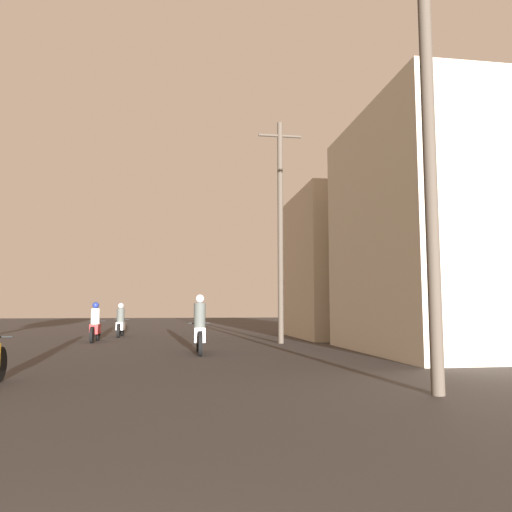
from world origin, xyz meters
The scene contains 7 objects.
motorcycle_silver centered at (1.37, 13.51, 0.65)m, with size 0.60×1.95×1.64m.
motorcycle_red centered at (-2.29, 18.92, 0.60)m, with size 0.60×1.94×1.48m.
motorcycle_white centered at (-1.72, 21.92, 0.59)m, with size 0.60×2.04×1.47m.
building_right_near centered at (8.35, 12.89, 3.47)m, with size 4.76×6.73×6.95m.
building_right_far centered at (8.32, 20.16, 3.07)m, with size 5.21×5.64×6.15m.
utility_pole_near centered at (4.60, 6.45, 4.13)m, with size 1.60×0.20×7.92m.
utility_pole_far centered at (4.41, 17.11, 4.24)m, with size 1.60×0.20×8.14m.
Camera 1 is at (0.82, -0.55, 1.30)m, focal length 35.00 mm.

